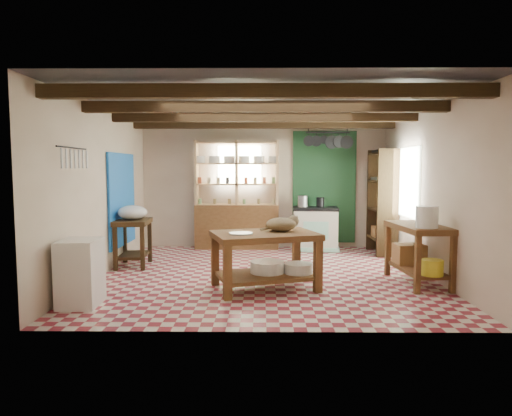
{
  "coord_description": "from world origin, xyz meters",
  "views": [
    {
      "loc": [
        -0.06,
        -6.96,
        1.64
      ],
      "look_at": [
        -0.14,
        0.3,
        1.01
      ],
      "focal_mm": 32.0,
      "sensor_mm": 36.0,
      "label": 1
    }
  ],
  "objects_px": {
    "work_table": "(265,261)",
    "stove": "(315,228)",
    "cat": "(281,224)",
    "right_counter": "(418,254)",
    "prep_table": "(133,243)",
    "white_cabinet": "(80,273)"
  },
  "relations": [
    {
      "from": "white_cabinet",
      "to": "prep_table",
      "type": "bearing_deg",
      "value": 87.88
    },
    {
      "from": "prep_table",
      "to": "cat",
      "type": "relative_size",
      "value": 1.87
    },
    {
      "from": "work_table",
      "to": "right_counter",
      "type": "distance_m",
      "value": 2.2
    },
    {
      "from": "stove",
      "to": "white_cabinet",
      "type": "bearing_deg",
      "value": -127.28
    },
    {
      "from": "stove",
      "to": "white_cabinet",
      "type": "distance_m",
      "value": 4.98
    },
    {
      "from": "stove",
      "to": "work_table",
      "type": "bearing_deg",
      "value": -105.62
    },
    {
      "from": "work_table",
      "to": "stove",
      "type": "distance_m",
      "value": 3.16
    },
    {
      "from": "work_table",
      "to": "right_counter",
      "type": "relative_size",
      "value": 1.16
    },
    {
      "from": "stove",
      "to": "cat",
      "type": "height_order",
      "value": "cat"
    },
    {
      "from": "work_table",
      "to": "right_counter",
      "type": "height_order",
      "value": "right_counter"
    },
    {
      "from": "stove",
      "to": "right_counter",
      "type": "xyz_separation_m",
      "value": [
        1.15,
        -2.68,
        -0.01
      ]
    },
    {
      "from": "stove",
      "to": "white_cabinet",
      "type": "xyz_separation_m",
      "value": [
        -3.25,
        -3.77,
        -0.03
      ]
    },
    {
      "from": "white_cabinet",
      "to": "cat",
      "type": "bearing_deg",
      "value": 18.75
    },
    {
      "from": "stove",
      "to": "cat",
      "type": "distance_m",
      "value": 3.01
    },
    {
      "from": "work_table",
      "to": "cat",
      "type": "bearing_deg",
      "value": 11.31
    },
    {
      "from": "cat",
      "to": "white_cabinet",
      "type": "bearing_deg",
      "value": 173.04
    },
    {
      "from": "stove",
      "to": "cat",
      "type": "relative_size",
      "value": 2.09
    },
    {
      "from": "prep_table",
      "to": "white_cabinet",
      "type": "relative_size",
      "value": 0.99
    },
    {
      "from": "work_table",
      "to": "cat",
      "type": "height_order",
      "value": "cat"
    },
    {
      "from": "white_cabinet",
      "to": "work_table",
      "type": "bearing_deg",
      "value": 17.86
    },
    {
      "from": "prep_table",
      "to": "right_counter",
      "type": "xyz_separation_m",
      "value": [
        4.38,
        -1.11,
        0.03
      ]
    },
    {
      "from": "white_cabinet",
      "to": "right_counter",
      "type": "xyz_separation_m",
      "value": [
        4.4,
        1.09,
        0.03
      ]
    }
  ]
}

